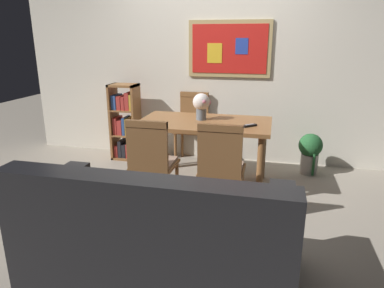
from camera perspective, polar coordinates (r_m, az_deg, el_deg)
name	(u,v)px	position (r m, az deg, el deg)	size (l,w,h in m)	color
ground_plane	(187,200)	(3.63, -0.85, -9.13)	(12.00, 12.00, 0.00)	gray
wall_back_with_painting	(214,61)	(4.67, 3.53, 13.30)	(5.20, 0.14, 2.60)	silver
dining_table	(204,130)	(3.82, 2.03, 2.25)	(1.42, 0.83, 0.73)	brown
dining_chair_near_left	(151,158)	(3.24, -6.63, -2.25)	(0.40, 0.41, 0.91)	brown
dining_chair_far_left	(193,121)	(4.64, 0.10, 3.72)	(0.40, 0.41, 0.91)	brown
dining_chair_near_right	(221,163)	(3.10, 4.77, -3.10)	(0.40, 0.41, 0.91)	brown
leather_couch	(156,237)	(2.45, -5.97, -14.82)	(1.80, 0.84, 0.84)	black
bookshelf	(126,124)	(4.80, -10.67, 3.15)	(0.36, 0.28, 1.02)	brown
potted_ivy	(310,151)	(4.46, 18.71, -1.11)	(0.28, 0.28, 0.50)	#B2ADA3
flower_vase	(201,104)	(3.84, 1.55, 6.54)	(0.20, 0.19, 0.29)	slate
tv_remote	(250,125)	(3.61, 9.40, 3.00)	(0.15, 0.14, 0.02)	black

